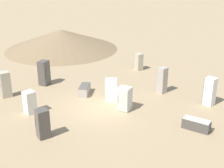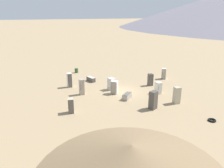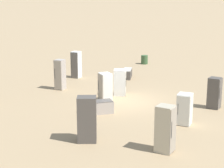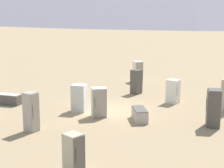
# 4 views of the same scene
# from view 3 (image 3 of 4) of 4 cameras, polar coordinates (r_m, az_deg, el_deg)

# --- Properties ---
(ground_plane) EXTENTS (1000.00, 1000.00, 0.00)m
(ground_plane) POSITION_cam_3_polar(r_m,az_deg,el_deg) (21.39, 2.30, -2.77)
(ground_plane) COLOR #9E8460
(discarded_fridge_0) EXTENTS (0.79, 0.82, 1.68)m
(discarded_fridge_0) POSITION_cam_3_polar(r_m,az_deg,el_deg) (20.78, 15.35, -1.34)
(discarded_fridge_0) COLOR #4C4742
(discarded_fridge_0) RESTS_ON ground_plane
(discarded_fridge_1) EXTENTS (0.87, 0.82, 1.58)m
(discarded_fridge_1) POSITION_cam_3_polar(r_m,az_deg,el_deg) (22.72, 1.22, 0.27)
(discarded_fridge_1) COLOR silver
(discarded_fridge_1) RESTS_ON ground_plane
(discarded_fridge_3) EXTENTS (0.78, 0.69, 1.94)m
(discarded_fridge_3) POSITION_cam_3_polar(r_m,az_deg,el_deg) (27.57, -5.48, 2.95)
(discarded_fridge_3) COLOR white
(discarded_fridge_3) RESTS_ON ground_plane
(discarded_fridge_4) EXTENTS (1.60, 0.65, 0.66)m
(discarded_fridge_4) POSITION_cam_3_polar(r_m,az_deg,el_deg) (27.47, 2.35, 1.60)
(discarded_fridge_4) COLOR #4C4742
(discarded_fridge_4) RESTS_ON ground_plane
(discarded_fridge_6) EXTENTS (0.99, 0.95, 1.63)m
(discarded_fridge_6) POSITION_cam_3_polar(r_m,az_deg,el_deg) (21.39, -1.05, -0.50)
(discarded_fridge_6) COLOR silver
(discarded_fridge_6) RESTS_ON ground_plane
(discarded_fridge_7) EXTENTS (0.80, 0.84, 1.87)m
(discarded_fridge_7) POSITION_cam_3_polar(r_m,az_deg,el_deg) (14.68, 8.12, -6.80)
(discarded_fridge_7) COLOR #B2A88E
(discarded_fridge_7) RESTS_ON ground_plane
(discarded_fridge_8) EXTENTS (0.71, 0.67, 1.94)m
(discarded_fridge_8) POSITION_cam_3_polar(r_m,az_deg,el_deg) (24.24, -7.93, 1.43)
(discarded_fridge_8) COLOR #A89E93
(discarded_fridge_8) RESTS_ON ground_plane
(discarded_fridge_9) EXTENTS (0.80, 0.89, 1.93)m
(discarded_fridge_9) POSITION_cam_3_polar(r_m,az_deg,el_deg) (15.56, -3.84, -5.37)
(discarded_fridge_9) COLOR #4C4742
(discarded_fridge_9) RESTS_ON ground_plane
(discarded_fridge_10) EXTENTS (1.26, 1.61, 0.66)m
(discarded_fridge_10) POSITION_cam_3_polar(r_m,az_deg,el_deg) (19.32, -2.07, -3.54)
(discarded_fridge_10) COLOR #A89E93
(discarded_fridge_10) RESTS_ON ground_plane
(discarded_fridge_11) EXTENTS (0.85, 0.79, 1.48)m
(discarded_fridge_11) POSITION_cam_3_polar(r_m,az_deg,el_deg) (17.93, 10.98, -3.78)
(discarded_fridge_11) COLOR silver
(discarded_fridge_11) RESTS_ON ground_plane
(rusty_barrel) EXTENTS (0.59, 0.59, 0.77)m
(rusty_barrel) POSITION_cam_3_polar(r_m,az_deg,el_deg) (33.13, 4.96, 3.72)
(rusty_barrel) COLOR #385633
(rusty_barrel) RESTS_ON ground_plane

